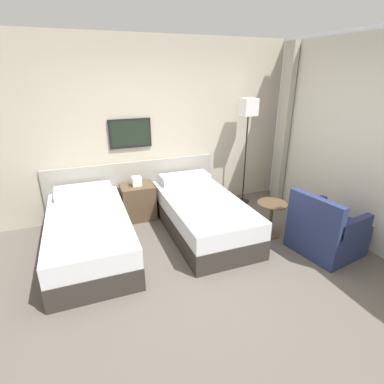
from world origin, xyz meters
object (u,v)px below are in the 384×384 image
bed_near_window (202,214)px  floor_lamp (248,116)px  bed_near_door (89,233)px  armchair (325,232)px  side_table (271,213)px  nightstand (138,201)px

bed_near_window → floor_lamp: bearing=32.8°
bed_near_door → floor_lamp: 3.02m
floor_lamp → armchair: size_ratio=2.11×
bed_near_door → armchair: bearing=-20.8°
bed_near_door → armchair: 3.03m
bed_near_window → side_table: size_ratio=3.91×
bed_near_door → bed_near_window: same height
floor_lamp → bed_near_door: bearing=-165.1°
bed_near_door → nightstand: (0.78, 0.73, 0.02)m
bed_near_window → floor_lamp: 1.81m
armchair → side_table: bearing=24.6°
bed_near_door → bed_near_window: size_ratio=1.00×
nightstand → armchair: bearing=-41.4°
nightstand → armchair: armchair is taller
nightstand → armchair: size_ratio=0.82×
floor_lamp → side_table: floor_lamp is taller
bed_near_window → nightstand: 1.07m
bed_near_door → armchair: armchair is taller
floor_lamp → bed_near_window: bearing=-147.2°
nightstand → bed_near_door: bearing=-136.8°
bed_near_window → armchair: 1.66m
bed_near_door → armchair: (2.83, -1.08, 0.00)m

